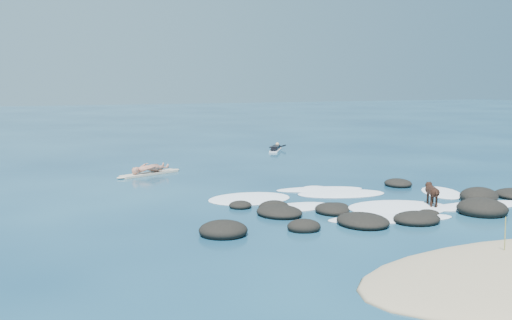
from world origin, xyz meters
name	(u,v)px	position (x,y,z in m)	size (l,w,h in m)	color
ground	(350,198)	(0.00, 0.00, 0.00)	(160.00, 160.00, 0.00)	#0A2642
reef_rocks	(393,208)	(0.16, -2.29, 0.12)	(12.66, 6.46, 0.62)	black
breaking_foam	(360,201)	(0.01, -0.62, 0.01)	(9.82, 6.60, 0.12)	white
standing_surfer_rig	(149,158)	(-5.52, 7.39, 0.73)	(3.05, 1.66, 1.84)	beige
paddling_surfer_rig	(276,148)	(2.83, 13.17, 0.13)	(1.58, 2.11, 0.39)	white
dog	(432,191)	(1.76, -2.08, 0.51)	(0.61, 1.15, 0.77)	black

